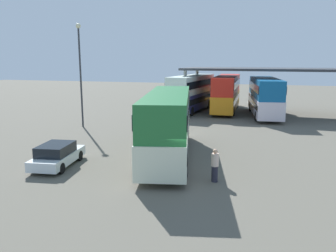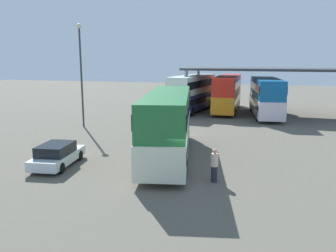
% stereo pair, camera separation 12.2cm
% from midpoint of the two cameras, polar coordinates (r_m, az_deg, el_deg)
% --- Properties ---
extents(ground_plane, '(140.00, 140.00, 0.00)m').
position_cam_midpoint_polar(ground_plane, '(17.65, 0.14, -9.17)').
color(ground_plane, '#5A564B').
extents(double_decker_main, '(4.78, 11.78, 4.06)m').
position_cam_midpoint_polar(double_decker_main, '(21.32, -0.16, 0.62)').
color(double_decker_main, silver).
rests_on(double_decker_main, ground_plane).
extents(parked_hatchback, '(2.21, 4.26, 1.35)m').
position_cam_midpoint_polar(parked_hatchback, '(20.81, -18.11, -4.61)').
color(parked_hatchback, silver).
rests_on(parked_hatchback, ground_plane).
extents(double_decker_near_canopy, '(3.90, 10.62, 4.21)m').
position_cam_midpoint_polar(double_decker_near_canopy, '(40.53, 3.86, 5.70)').
color(double_decker_near_canopy, navy).
rests_on(double_decker_near_canopy, ground_plane).
extents(double_decker_mid_row, '(2.59, 11.02, 4.16)m').
position_cam_midpoint_polar(double_decker_mid_row, '(41.18, 9.63, 5.62)').
color(double_decker_mid_row, orange).
rests_on(double_decker_mid_row, ground_plane).
extents(double_decker_far_right, '(3.82, 10.81, 4.08)m').
position_cam_midpoint_polar(double_decker_far_right, '(38.39, 15.74, 4.91)').
color(double_decker_far_right, silver).
rests_on(double_decker_far_right, ground_plane).
extents(depot_canopy, '(19.91, 7.78, 5.11)m').
position_cam_midpoint_polar(depot_canopy, '(39.67, 16.93, 8.75)').
color(depot_canopy, '#33353A').
rests_on(depot_canopy, ground_plane).
extents(lamppost_tall, '(0.44, 0.44, 9.15)m').
position_cam_midpoint_polar(lamppost_tall, '(31.83, -14.53, 9.90)').
color(lamppost_tall, '#33353A').
rests_on(lamppost_tall, ground_plane).
extents(pedestrian_waiting, '(0.38, 0.38, 1.71)m').
position_cam_midpoint_polar(pedestrian_waiting, '(17.47, 7.60, -6.53)').
color(pedestrian_waiting, '#262633').
rests_on(pedestrian_waiting, ground_plane).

